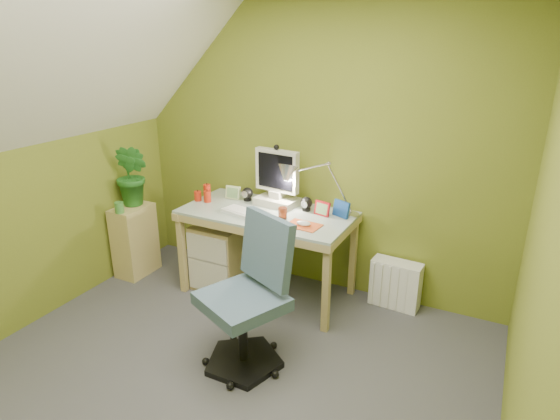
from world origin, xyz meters
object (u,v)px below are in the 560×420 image
at_px(desk, 267,253).
at_px(side_ledge, 135,240).
at_px(desk_lamp, 330,176).
at_px(monitor, 277,173).
at_px(potted_plant, 133,175).
at_px(task_chair, 242,299).
at_px(radiator, 396,284).

xyz_separation_m(desk, side_ledge, (-1.22, -0.22, -0.04)).
bearing_deg(desk_lamp, monitor, 166.76).
xyz_separation_m(desk_lamp, potted_plant, (-1.66, -0.35, -0.12)).
bearing_deg(task_chair, desk, 132.94).
xyz_separation_m(desk, potted_plant, (-1.21, -0.17, 0.54)).
relative_size(monitor, radiator, 1.39).
bearing_deg(radiator, potted_plant, -164.97).
distance_m(desk, radiator, 1.05).
height_order(monitor, radiator, monitor).
height_order(desk, potted_plant, potted_plant).
xyz_separation_m(side_ledge, task_chair, (1.51, -0.66, 0.17)).
height_order(desk_lamp, potted_plant, desk_lamp).
bearing_deg(radiator, monitor, -171.17).
bearing_deg(desk_lamp, desk, -171.43).
xyz_separation_m(monitor, radiator, (1.00, 0.09, -0.80)).
bearing_deg(desk_lamp, potted_plant, 178.78).
bearing_deg(desk, side_ledge, -168.82).
bearing_deg(monitor, radiator, 11.38).
bearing_deg(task_chair, side_ledge, -179.20).
relative_size(potted_plant, task_chair, 0.56).
bearing_deg(desk, desk_lamp, 22.61).
height_order(potted_plant, radiator, potted_plant).
relative_size(desk, potted_plant, 2.47).
distance_m(monitor, side_ledge, 1.45).
xyz_separation_m(desk, desk_lamp, (0.45, 0.18, 0.67)).
distance_m(desk, monitor, 0.65).
bearing_deg(desk, monitor, 90.81).
relative_size(desk, radiator, 3.52).
distance_m(monitor, potted_plant, 1.26).
xyz_separation_m(desk_lamp, side_ledge, (-1.67, -0.40, -0.71)).
bearing_deg(side_ledge, potted_plant, 78.79).
xyz_separation_m(monitor, side_ledge, (-1.22, -0.40, -0.67)).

